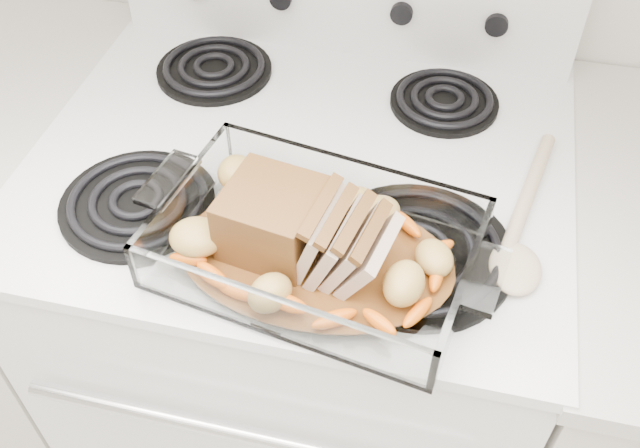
# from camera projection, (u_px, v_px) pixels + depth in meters

# --- Properties ---
(electric_range) EXTENTS (0.78, 0.70, 1.12)m
(electric_range) POSITION_uv_depth(u_px,v_px,m) (307.00, 328.00, 1.38)
(electric_range) COLOR white
(electric_range) RESTS_ON ground
(baking_dish) EXTENTS (0.37, 0.25, 0.07)m
(baking_dish) POSITION_uv_depth(u_px,v_px,m) (316.00, 251.00, 0.88)
(baking_dish) COLOR white
(baking_dish) RESTS_ON electric_range
(pork_roast) EXTENTS (0.21, 0.11, 0.09)m
(pork_roast) POSITION_uv_depth(u_px,v_px,m) (292.00, 230.00, 0.86)
(pork_roast) COLOR brown
(pork_roast) RESTS_ON baking_dish
(roast_vegetables) EXTENTS (0.33, 0.18, 0.04)m
(roast_vegetables) POSITION_uv_depth(u_px,v_px,m) (320.00, 228.00, 0.89)
(roast_vegetables) COLOR orange
(roast_vegetables) RESTS_ON baking_dish
(wooden_spoon) EXTENTS (0.08, 0.31, 0.02)m
(wooden_spoon) POSITION_uv_depth(u_px,v_px,m) (521.00, 233.00, 0.92)
(wooden_spoon) COLOR beige
(wooden_spoon) RESTS_ON electric_range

